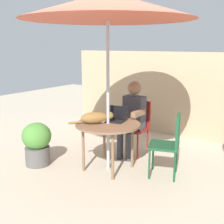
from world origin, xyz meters
name	(u,v)px	position (x,y,z in m)	size (l,w,h in m)	color
ground_plane	(108,169)	(0.00, 0.00, 0.00)	(14.00, 14.00, 0.00)	beige
fence_back	(170,94)	(0.00, 2.16, 0.84)	(4.56, 0.08, 1.68)	tan
patio_table	(108,128)	(0.00, 0.00, 0.64)	(0.94, 0.94, 0.70)	brown
patio_umbrella	(108,6)	(0.00, 0.00, 2.31)	(2.36, 2.36, 2.49)	#B7B7BC
chair_occupied	(137,123)	(0.00, 0.83, 0.53)	(0.40, 0.40, 0.90)	maroon
chair_empty	(170,140)	(0.85, 0.28, 0.53)	(0.51, 0.51, 0.90)	#194C2D
person_seated	(132,115)	(0.00, 0.67, 0.70)	(0.48, 0.48, 1.24)	#3F3F47
laptop	(116,117)	(0.01, 0.19, 0.77)	(0.33, 0.29, 0.21)	black
cat	(96,118)	(-0.14, -0.10, 0.79)	(0.48, 0.50, 0.17)	olive
potted_plant_near_fence	(37,143)	(-0.99, -0.48, 0.35)	(0.44, 0.44, 0.66)	#595654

